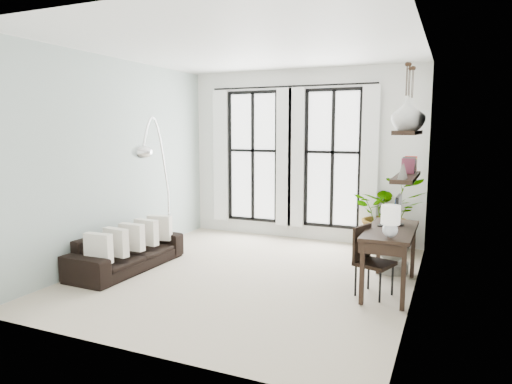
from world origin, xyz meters
The scene contains 16 objects.
floor centered at (0.00, 0.00, 0.00)m, with size 5.00×5.00×0.00m, color beige.
ceiling centered at (0.00, 0.00, 3.20)m, with size 5.00×5.00×0.00m, color white.
wall_left centered at (-2.25, 0.00, 1.60)m, with size 5.00×5.00×0.00m, color #9EB0AA.
wall_right centered at (2.25, 0.00, 1.60)m, with size 5.00×5.00×0.00m, color white.
wall_back centered at (0.00, 2.50, 1.60)m, with size 4.50×4.50×0.00m, color white.
windows centered at (-0.20, 2.43, 1.56)m, with size 3.26×0.13×2.65m.
wall_shelves centered at (2.11, 0.21, 1.73)m, with size 0.25×1.30×0.60m.
sofa centered at (-1.80, -0.43, 0.28)m, with size 1.91×0.75×0.56m, color black.
throw_pillows centered at (-1.70, -0.43, 0.50)m, with size 0.40×1.52×0.40m.
plant centered at (1.67, 2.15, 0.66)m, with size 1.20×1.04×1.33m, color #2D7228.
desk centered at (1.94, 0.13, 0.76)m, with size 0.59×1.39×1.21m.
desk_chair centered at (1.72, -0.06, 0.50)m, with size 0.53×0.53×0.88m.
arc_lamp centered at (-1.70, 0.22, 1.77)m, with size 0.72×1.53×2.29m.
buddha centered at (1.88, 1.02, 0.37)m, with size 0.48×0.48×0.87m.
vase_a centered at (2.11, -0.08, 2.27)m, with size 0.37×0.37×0.38m, color white.
vase_b centered at (2.11, 0.32, 2.27)m, with size 0.37×0.37×0.38m, color white.
Camera 1 is at (2.64, -5.77, 2.09)m, focal length 32.00 mm.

